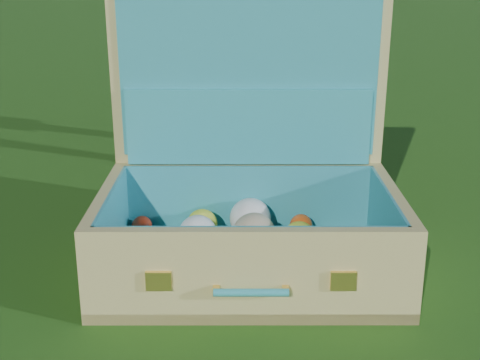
# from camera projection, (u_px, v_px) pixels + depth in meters

# --- Properties ---
(ground) EXTENTS (60.00, 60.00, 0.00)m
(ground) POSITION_uv_depth(u_px,v_px,m) (217.00, 258.00, 1.56)
(ground) COLOR #215114
(ground) RESTS_ON ground
(suitcase) EXTENTS (0.74, 0.61, 0.62)m
(suitcase) POSITION_uv_depth(u_px,v_px,m) (249.00, 189.00, 1.49)
(suitcase) COLOR #D0BE70
(suitcase) RESTS_ON ground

